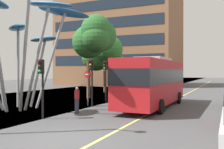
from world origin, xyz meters
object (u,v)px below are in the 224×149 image
at_px(leaf_sculpture, 13,21).
at_px(pedestrian, 77,100).
at_px(traffic_light_kerb_near, 41,76).
at_px(traffic_light_island_mid, 105,72).
at_px(no_entry_sign, 88,83).
at_px(traffic_light_kerb_far, 91,73).
at_px(red_bus, 154,80).

bearing_deg(leaf_sculpture, pedestrian, 4.09).
relative_size(traffic_light_kerb_near, traffic_light_island_mid, 0.92).
height_order(traffic_light_island_mid, no_entry_sign, traffic_light_island_mid).
xyz_separation_m(traffic_light_kerb_near, no_entry_sign, (-0.54, 6.25, -0.62)).
xyz_separation_m(traffic_light_kerb_far, no_entry_sign, (-0.60, 0.48, -0.78)).
xyz_separation_m(red_bus, traffic_light_kerb_far, (-4.43, -1.70, 0.57)).
xyz_separation_m(traffic_light_kerb_far, pedestrian, (0.62, -3.11, -1.76)).
xyz_separation_m(red_bus, leaf_sculpture, (-8.87, -5.17, 4.30)).
relative_size(red_bus, pedestrian, 6.26).
bearing_deg(traffic_light_kerb_near, leaf_sculpture, 152.34).
distance_m(traffic_light_kerb_near, no_entry_sign, 6.31).
distance_m(traffic_light_kerb_far, no_entry_sign, 1.09).
relative_size(leaf_sculpture, pedestrian, 6.03).
xyz_separation_m(pedestrian, no_entry_sign, (-1.22, 3.59, 0.98)).
bearing_deg(red_bus, leaf_sculpture, -149.74).
bearing_deg(leaf_sculpture, no_entry_sign, 45.83).
bearing_deg(red_bus, pedestrian, -128.33).
distance_m(traffic_light_kerb_near, pedestrian, 3.18).
bearing_deg(pedestrian, no_entry_sign, 108.78).
relative_size(traffic_light_island_mid, pedestrian, 2.14).
distance_m(traffic_light_kerb_far, pedestrian, 3.63).
distance_m(leaf_sculpture, traffic_light_island_mid, 8.49).
distance_m(traffic_light_kerb_far, traffic_light_island_mid, 2.90).
distance_m(leaf_sculpture, traffic_light_kerb_near, 6.30).
relative_size(leaf_sculpture, traffic_light_kerb_near, 3.05).
height_order(leaf_sculpture, traffic_light_kerb_near, leaf_sculpture).
relative_size(red_bus, traffic_light_kerb_near, 3.17).
bearing_deg(red_bus, traffic_light_island_mid, 165.60).
bearing_deg(pedestrian, red_bus, 51.67).
height_order(red_bus, traffic_light_kerb_far, red_bus).
bearing_deg(traffic_light_kerb_far, traffic_light_kerb_near, -90.57).
relative_size(traffic_light_kerb_far, traffic_light_island_mid, 0.99).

